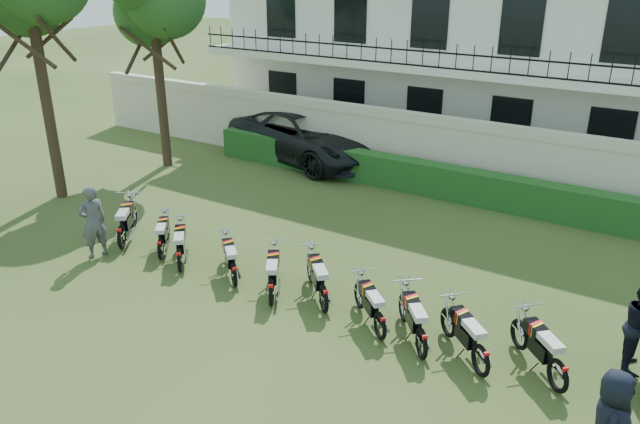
% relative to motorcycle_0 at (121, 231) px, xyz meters
% --- Properties ---
extents(ground, '(100.00, 100.00, 0.00)m').
position_rel_motorcycle_0_xyz_m(ground, '(4.97, 0.60, -0.50)').
color(ground, '#30431A').
rests_on(ground, ground).
extents(perimeter_wall, '(30.00, 0.35, 2.30)m').
position_rel_motorcycle_0_xyz_m(perimeter_wall, '(4.97, 8.60, 0.67)').
color(perimeter_wall, beige).
rests_on(perimeter_wall, ground).
extents(hedge, '(18.00, 0.60, 1.00)m').
position_rel_motorcycle_0_xyz_m(hedge, '(5.97, 7.80, 0.00)').
color(hedge, '#1D4A1A').
rests_on(hedge, ground).
extents(building, '(20.40, 9.60, 7.40)m').
position_rel_motorcycle_0_xyz_m(building, '(4.97, 14.56, 3.21)').
color(building, white).
rests_on(building, ground).
extents(motorcycle_0, '(1.24, 1.66, 1.08)m').
position_rel_motorcycle_0_xyz_m(motorcycle_0, '(0.00, 0.00, 0.00)').
color(motorcycle_0, black).
rests_on(motorcycle_0, ground).
extents(motorcycle_1, '(1.10, 1.40, 0.93)m').
position_rel_motorcycle_0_xyz_m(motorcycle_1, '(1.25, 0.10, -0.07)').
color(motorcycle_1, black).
rests_on(motorcycle_1, ground).
extents(motorcycle_2, '(1.24, 1.40, 0.97)m').
position_rel_motorcycle_0_xyz_m(motorcycle_2, '(2.11, -0.13, -0.05)').
color(motorcycle_2, black).
rests_on(motorcycle_2, ground).
extents(motorcycle_3, '(1.35, 1.22, 0.95)m').
position_rel_motorcycle_0_xyz_m(motorcycle_3, '(3.63, -0.01, -0.06)').
color(motorcycle_3, black).
rests_on(motorcycle_3, ground).
extents(motorcycle_4, '(1.07, 1.60, 1.00)m').
position_rel_motorcycle_0_xyz_m(motorcycle_4, '(4.81, -0.22, -0.03)').
color(motorcycle_4, black).
rests_on(motorcycle_4, ground).
extents(motorcycle_5, '(1.40, 1.42, 1.04)m').
position_rel_motorcycle_0_xyz_m(motorcycle_5, '(5.89, 0.14, -0.02)').
color(motorcycle_5, black).
rests_on(motorcycle_5, ground).
extents(motorcycle_6, '(1.36, 1.24, 0.96)m').
position_rel_motorcycle_0_xyz_m(motorcycle_6, '(7.31, -0.12, -0.05)').
color(motorcycle_6, black).
rests_on(motorcycle_6, ground).
extents(motorcycle_7, '(1.26, 1.49, 1.02)m').
position_rel_motorcycle_0_xyz_m(motorcycle_7, '(8.23, -0.27, -0.03)').
color(motorcycle_7, black).
rests_on(motorcycle_7, ground).
extents(motorcycle_8, '(1.43, 1.33, 1.01)m').
position_rel_motorcycle_0_xyz_m(motorcycle_8, '(9.31, -0.19, -0.03)').
color(motorcycle_8, black).
rests_on(motorcycle_8, ground).
extents(motorcycle_9, '(1.38, 1.39, 1.02)m').
position_rel_motorcycle_0_xyz_m(motorcycle_9, '(10.55, 0.08, -0.03)').
color(motorcycle_9, black).
rests_on(motorcycle_9, ground).
extents(suv, '(6.82, 4.37, 1.75)m').
position_rel_motorcycle_0_xyz_m(suv, '(-0.21, 8.77, 0.38)').
color(suv, black).
rests_on(suv, ground).
extents(inspector, '(0.62, 0.77, 1.83)m').
position_rel_motorcycle_0_xyz_m(inspector, '(-0.24, -0.59, 0.42)').
color(inspector, '#55555A').
rests_on(inspector, ground).
extents(officer_0, '(0.64, 0.89, 1.71)m').
position_rel_motorcycle_0_xyz_m(officer_0, '(11.51, -1.42, 0.36)').
color(officer_0, black).
rests_on(officer_0, ground).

